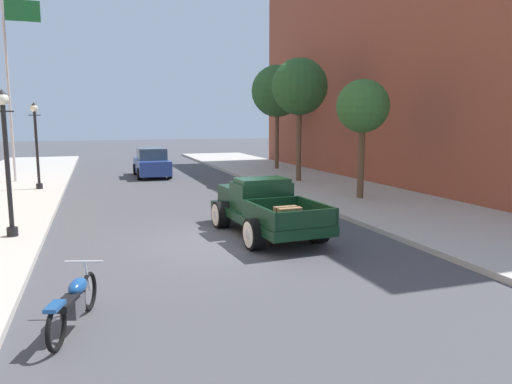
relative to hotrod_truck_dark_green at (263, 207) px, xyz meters
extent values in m
plane|color=#47474C|center=(-1.38, -0.54, -0.75)|extent=(140.00, 140.00, 0.00)
cube|color=#B7B2A8|center=(5.87, -0.54, -0.68)|extent=(5.50, 64.00, 0.15)
cube|color=brown|center=(14.62, 9.04, 5.38)|extent=(12.00, 28.00, 12.27)
cube|color=black|center=(0.02, -0.24, -0.21)|extent=(2.08, 5.00, 0.24)
cube|color=black|center=(0.00, 0.11, 0.31)|extent=(1.63, 1.20, 0.80)
cube|color=black|center=(0.00, 0.06, 0.77)|extent=(1.49, 1.03, 0.12)
cube|color=#3D4C5B|center=(-0.04, 0.67, 0.47)|extent=(1.33, 0.13, 0.44)
cube|color=black|center=(-0.09, 1.40, 0.17)|extent=(1.42, 1.58, 0.52)
cube|color=silver|center=(-0.14, 2.20, 0.15)|extent=(0.69, 0.14, 0.47)
cube|color=black|center=(0.11, -1.64, -0.07)|extent=(1.82, 2.21, 0.04)
cube|color=black|center=(-0.70, -1.69, 0.15)|extent=(0.22, 2.10, 0.44)
cube|color=black|center=(0.92, -1.59, 0.15)|extent=(0.22, 2.10, 0.44)
cube|color=black|center=(0.18, -2.65, 0.15)|extent=(1.62, 0.19, 0.44)
cube|color=black|center=(0.04, -0.63, 0.15)|extent=(1.62, 0.19, 0.44)
cylinder|color=black|center=(-0.97, 1.04, -0.35)|extent=(0.41, 0.82, 0.80)
cylinder|color=silver|center=(-1.15, 1.03, -0.35)|extent=(0.05, 0.66, 0.66)
cylinder|color=silver|center=(-1.16, 1.03, -0.35)|extent=(0.04, 0.24, 0.24)
cylinder|color=black|center=(0.83, 1.16, -0.35)|extent=(0.41, 0.82, 0.80)
cylinder|color=silver|center=(1.01, 1.17, -0.35)|extent=(0.05, 0.66, 0.66)
cylinder|color=silver|center=(1.02, 1.17, -0.35)|extent=(0.04, 0.24, 0.24)
cylinder|color=black|center=(-0.79, -1.65, -0.35)|extent=(0.41, 0.82, 0.80)
cylinder|color=silver|center=(-0.97, -1.66, -0.35)|extent=(0.05, 0.66, 0.66)
cylinder|color=silver|center=(-0.98, -1.66, -0.35)|extent=(0.04, 0.24, 0.24)
cylinder|color=black|center=(1.00, -1.53, -0.35)|extent=(0.41, 0.82, 0.80)
cylinder|color=silver|center=(1.19, -1.52, -0.35)|extent=(0.05, 0.66, 0.66)
cylinder|color=silver|center=(1.20, -1.52, -0.35)|extent=(0.04, 0.24, 0.24)
cube|color=olive|center=(-0.05, -2.00, 0.15)|extent=(0.63, 0.48, 0.40)
cube|color=#3D2D1E|center=(-0.05, -2.00, 0.15)|extent=(0.62, 0.09, 0.42)
cube|color=brown|center=(0.31, -1.33, 0.09)|extent=(0.49, 0.40, 0.28)
torus|color=black|center=(-4.68, -4.42, -0.42)|extent=(0.26, 0.66, 0.67)
torus|color=black|center=(-5.10, -5.81, -0.42)|extent=(0.26, 0.66, 0.67)
cube|color=#4C4C51|center=(-4.91, -5.16, -0.37)|extent=(0.36, 0.49, 0.28)
ellipsoid|color=navy|center=(-4.83, -4.93, -0.14)|extent=(0.40, 0.57, 0.24)
cube|color=black|center=(-4.98, -5.40, -0.22)|extent=(0.37, 0.60, 0.10)
cylinder|color=silver|center=(-4.70, -4.48, -0.12)|extent=(0.12, 0.26, 0.58)
cylinder|color=silver|center=(-4.73, -4.60, 0.16)|extent=(0.60, 0.21, 0.04)
cube|color=navy|center=(-5.10, -5.81, -0.10)|extent=(0.29, 0.44, 0.06)
cube|color=#284293|center=(-1.44, 15.16, -0.14)|extent=(1.73, 4.31, 0.80)
cube|color=#384C5B|center=(-1.44, 15.01, 0.58)|extent=(1.53, 2.00, 0.64)
cylinder|color=black|center=(-2.27, 16.45, -0.42)|extent=(0.22, 0.66, 0.66)
cylinder|color=black|center=(-0.62, 16.45, -0.42)|extent=(0.22, 0.66, 0.66)
cylinder|color=black|center=(-2.26, 13.87, -0.42)|extent=(0.22, 0.66, 0.66)
cylinder|color=black|center=(-0.61, 13.87, -0.42)|extent=(0.22, 0.66, 0.66)
cylinder|color=black|center=(-6.67, 1.17, -0.48)|extent=(0.28, 0.28, 0.24)
cylinder|color=black|center=(-6.67, 1.17, 1.24)|extent=(0.12, 0.12, 3.20)
cylinder|color=black|center=(-6.67, 1.17, 2.69)|extent=(0.50, 0.04, 0.04)
sphere|color=silver|center=(-6.67, 1.17, 3.00)|extent=(0.32, 0.32, 0.32)
cone|color=black|center=(-6.67, 1.17, 3.18)|extent=(0.24, 0.24, 0.14)
cylinder|color=black|center=(-6.94, 10.69, -0.48)|extent=(0.28, 0.28, 0.24)
cylinder|color=black|center=(-6.94, 10.69, 1.24)|extent=(0.12, 0.12, 3.20)
cylinder|color=black|center=(-6.94, 10.69, 2.69)|extent=(0.50, 0.04, 0.04)
sphere|color=silver|center=(-6.94, 10.69, 3.00)|extent=(0.32, 0.32, 0.32)
cone|color=black|center=(-6.94, 10.69, 3.18)|extent=(0.24, 0.24, 0.14)
cylinder|color=#B2B2B7|center=(-8.37, 13.94, 3.90)|extent=(0.12, 0.12, 9.00)
cube|color=#196633|center=(-7.51, 13.94, 7.75)|extent=(1.60, 0.03, 1.00)
cylinder|color=brown|center=(5.47, 3.84, 0.81)|extent=(0.26, 0.26, 2.84)
sphere|color=#33662D|center=(5.47, 3.84, 3.01)|extent=(2.06, 2.06, 2.06)
cylinder|color=brown|center=(5.35, 9.68, 1.24)|extent=(0.26, 0.26, 3.68)
sphere|color=#285628|center=(5.35, 9.68, 4.13)|extent=(2.81, 2.81, 2.81)
cylinder|color=brown|center=(6.57, 15.94, 1.23)|extent=(0.26, 0.26, 3.67)
sphere|color=#285628|center=(6.57, 15.94, 4.28)|extent=(3.25, 3.25, 3.25)
camera|label=1|loc=(-4.46, -12.67, 2.45)|focal=33.49mm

